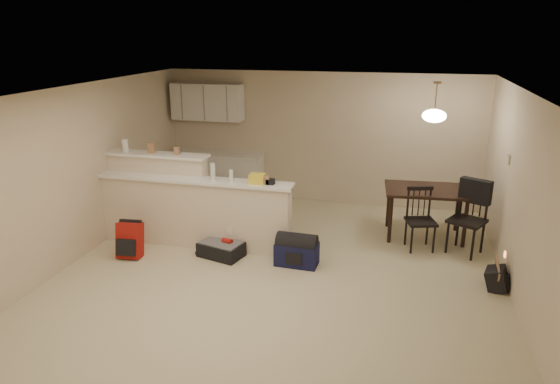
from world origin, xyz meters
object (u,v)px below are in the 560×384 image
(dining_table, at_px, (427,195))
(red_backpack, at_px, (130,240))
(dining_chair_far, at_px, (467,219))
(suitcase, at_px, (221,250))
(navy_duffel, at_px, (297,254))
(black_daypack, at_px, (497,279))
(pendant_lamp, at_px, (434,115))
(dining_chair_near, at_px, (421,220))

(dining_table, distance_m, red_backpack, 4.66)
(dining_chair_far, bearing_deg, suitcase, -135.98)
(suitcase, relative_size, navy_duffel, 1.05)
(suitcase, height_order, black_daypack, black_daypack)
(dining_chair_far, relative_size, navy_duffel, 1.82)
(dining_table, distance_m, suitcase, 3.37)
(pendant_lamp, height_order, dining_chair_far, pendant_lamp)
(navy_duffel, bearing_deg, dining_table, 42.70)
(dining_table, height_order, dining_chair_far, dining_chair_far)
(dining_chair_far, bearing_deg, black_daypack, -45.78)
(navy_duffel, bearing_deg, red_backpack, -169.89)
(suitcase, bearing_deg, black_daypack, 14.06)
(suitcase, bearing_deg, red_backpack, -150.76)
(dining_chair_near, height_order, red_backpack, dining_chair_near)
(pendant_lamp, bearing_deg, suitcase, -152.73)
(red_backpack, bearing_deg, pendant_lamp, 17.84)
(pendant_lamp, bearing_deg, black_daypack, -60.88)
(navy_duffel, bearing_deg, suitcase, -177.53)
(dining_table, height_order, suitcase, dining_table)
(dining_table, height_order, pendant_lamp, pendant_lamp)
(dining_chair_near, relative_size, dining_chair_far, 0.87)
(pendant_lamp, xyz_separation_m, dining_chair_far, (0.58, -0.52, -1.44))
(suitcase, xyz_separation_m, red_backpack, (-1.31, -0.33, 0.16))
(dining_chair_far, xyz_separation_m, navy_duffel, (-2.38, -1.00, -0.39))
(pendant_lamp, xyz_separation_m, dining_chair_near, (-0.08, -0.54, -1.51))
(dining_chair_far, height_order, black_daypack, dining_chair_far)
(dining_chair_near, bearing_deg, black_daypack, -63.64)
(dining_table, relative_size, dining_chair_near, 1.42)
(navy_duffel, xyz_separation_m, black_daypack, (2.68, -0.07, -0.02))
(black_daypack, bearing_deg, navy_duffel, 104.62)
(pendant_lamp, bearing_deg, red_backpack, -156.50)
(suitcase, xyz_separation_m, navy_duffel, (1.15, 0.00, 0.06))
(dining_table, xyz_separation_m, dining_chair_far, (0.58, -0.52, -0.17))
(red_backpack, relative_size, black_daypack, 1.64)
(pendant_lamp, relative_size, navy_duffel, 1.03)
(dining_chair_far, xyz_separation_m, suitcase, (-3.53, -1.00, -0.44))
(pendant_lamp, xyz_separation_m, black_daypack, (0.88, -1.59, -1.85))
(dining_chair_near, xyz_separation_m, suitcase, (-2.87, -0.98, -0.37))
(pendant_lamp, distance_m, black_daypack, 2.59)
(dining_table, bearing_deg, pendant_lamp, 85.51)
(dining_table, relative_size, navy_duffel, 2.27)
(pendant_lamp, distance_m, dining_chair_far, 1.64)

